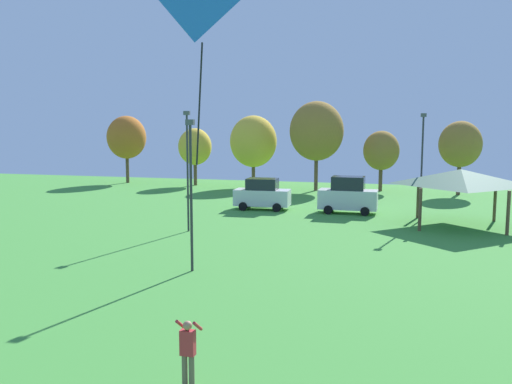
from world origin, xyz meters
name	(u,v)px	position (x,y,z in m)	size (l,w,h in m)	color
person_standing_near_foreground	(188,349)	(-1.15, 12.02, 0.98)	(0.52, 0.50, 1.74)	brown
parked_car_leftmost	(262,194)	(-6.41, 39.57, 1.16)	(4.21, 2.09, 2.36)	silver
parked_car_second_from_left	(348,195)	(0.00, 39.49, 1.29)	(4.20, 2.00, 2.67)	silver
park_pavilion	(461,177)	(7.27, 36.34, 3.08)	(6.31, 6.08, 3.60)	brown
light_post_1	(422,162)	(4.94, 37.41, 3.96)	(0.36, 0.20, 7.10)	#2D2D33
light_post_2	(191,187)	(-5.04, 21.96, 3.70)	(0.36, 0.20, 6.58)	#2D2D33
light_post_3	(188,165)	(-8.59, 30.24, 3.99)	(0.36, 0.20, 7.16)	#2D2D33
treeline_tree_0	(127,137)	(-25.56, 54.17, 4.98)	(4.25, 4.25, 7.34)	brown
treeline_tree_1	(195,147)	(-17.38, 53.71, 4.06)	(3.50, 3.50, 6.00)	brown
treeline_tree_2	(253,142)	(-11.02, 53.78, 4.67)	(4.78, 4.78, 7.31)	brown
treeline_tree_3	(317,131)	(-4.35, 52.45, 5.75)	(5.19, 5.19, 8.62)	brown
treeline_tree_4	(381,151)	(1.73, 53.60, 3.89)	(3.42, 3.42, 5.80)	brown
treeline_tree_5	(460,144)	(8.73, 52.64, 4.60)	(3.80, 3.80, 6.71)	brown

